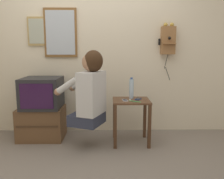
{
  "coord_description": "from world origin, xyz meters",
  "views": [
    {
      "loc": [
        0.26,
        -2.41,
        1.22
      ],
      "look_at": [
        0.3,
        0.57,
        0.73
      ],
      "focal_mm": 38.0,
      "sensor_mm": 36.0,
      "label": 1
    }
  ],
  "objects_px": {
    "wall_mirror": "(60,33)",
    "cell_phone_spare": "(138,99)",
    "water_bottle": "(131,89)",
    "framed_picture": "(39,31)",
    "wall_phone_antique": "(168,40)",
    "cell_phone_held": "(125,100)",
    "toothbrush": "(134,101)",
    "television": "(42,93)",
    "person": "(90,90)"
  },
  "relations": [
    {
      "from": "cell_phone_spare",
      "to": "water_bottle",
      "type": "bearing_deg",
      "value": 162.91
    },
    {
      "from": "wall_mirror",
      "to": "cell_phone_held",
      "type": "height_order",
      "value": "wall_mirror"
    },
    {
      "from": "framed_picture",
      "to": "person",
      "type": "bearing_deg",
      "value": -39.13
    },
    {
      "from": "wall_mirror",
      "to": "toothbrush",
      "type": "height_order",
      "value": "wall_mirror"
    },
    {
      "from": "wall_mirror",
      "to": "framed_picture",
      "type": "bearing_deg",
      "value": 179.43
    },
    {
      "from": "wall_phone_antique",
      "to": "toothbrush",
      "type": "relative_size",
      "value": 5.79
    },
    {
      "from": "toothbrush",
      "to": "television",
      "type": "bearing_deg",
      "value": 112.29
    },
    {
      "from": "framed_picture",
      "to": "water_bottle",
      "type": "xyz_separation_m",
      "value": [
        1.31,
        -0.39,
        -0.78
      ]
    },
    {
      "from": "person",
      "to": "cell_phone_spare",
      "type": "relative_size",
      "value": 6.72
    },
    {
      "from": "framed_picture",
      "to": "cell_phone_held",
      "type": "xyz_separation_m",
      "value": [
        1.22,
        -0.54,
        -0.9
      ]
    },
    {
      "from": "cell_phone_held",
      "to": "wall_phone_antique",
      "type": "bearing_deg",
      "value": 30.96
    },
    {
      "from": "television",
      "to": "framed_picture",
      "type": "distance_m",
      "value": 0.9
    },
    {
      "from": "framed_picture",
      "to": "water_bottle",
      "type": "distance_m",
      "value": 1.57
    },
    {
      "from": "television",
      "to": "cell_phone_spare",
      "type": "height_order",
      "value": "television"
    },
    {
      "from": "wall_phone_antique",
      "to": "cell_phone_spare",
      "type": "bearing_deg",
      "value": -137.85
    },
    {
      "from": "television",
      "to": "framed_picture",
      "type": "height_order",
      "value": "framed_picture"
    },
    {
      "from": "wall_phone_antique",
      "to": "wall_mirror",
      "type": "bearing_deg",
      "value": 178.5
    },
    {
      "from": "person",
      "to": "framed_picture",
      "type": "relative_size",
      "value": 2.28
    },
    {
      "from": "television",
      "to": "person",
      "type": "bearing_deg",
      "value": -25.53
    },
    {
      "from": "person",
      "to": "television",
      "type": "distance_m",
      "value": 0.76
    },
    {
      "from": "cell_phone_spare",
      "to": "person",
      "type": "bearing_deg",
      "value": -139.93
    },
    {
      "from": "framed_picture",
      "to": "wall_mirror",
      "type": "relative_size",
      "value": 0.59
    },
    {
      "from": "cell_phone_held",
      "to": "toothbrush",
      "type": "distance_m",
      "value": 0.12
    },
    {
      "from": "wall_mirror",
      "to": "toothbrush",
      "type": "xyz_separation_m",
      "value": [
        1.01,
        -0.6,
        -0.88
      ]
    },
    {
      "from": "person",
      "to": "cell_phone_held",
      "type": "bearing_deg",
      "value": -56.37
    },
    {
      "from": "framed_picture",
      "to": "cell_phone_held",
      "type": "relative_size",
      "value": 3.12
    },
    {
      "from": "water_bottle",
      "to": "framed_picture",
      "type": "bearing_deg",
      "value": 163.45
    },
    {
      "from": "wall_phone_antique",
      "to": "toothbrush",
      "type": "height_order",
      "value": "wall_phone_antique"
    },
    {
      "from": "person",
      "to": "wall_phone_antique",
      "type": "height_order",
      "value": "wall_phone_antique"
    },
    {
      "from": "framed_picture",
      "to": "toothbrush",
      "type": "distance_m",
      "value": 1.71
    },
    {
      "from": "person",
      "to": "cell_phone_spare",
      "type": "distance_m",
      "value": 0.66
    },
    {
      "from": "cell_phone_spare",
      "to": "toothbrush",
      "type": "bearing_deg",
      "value": -92.61
    },
    {
      "from": "wall_mirror",
      "to": "cell_phone_held",
      "type": "relative_size",
      "value": 5.33
    },
    {
      "from": "cell_phone_held",
      "to": "person",
      "type": "bearing_deg",
      "value": -175.19
    },
    {
      "from": "wall_phone_antique",
      "to": "water_bottle",
      "type": "height_order",
      "value": "wall_phone_antique"
    },
    {
      "from": "wall_mirror",
      "to": "cell_phone_held",
      "type": "bearing_deg",
      "value": -30.85
    },
    {
      "from": "cell_phone_spare",
      "to": "water_bottle",
      "type": "distance_m",
      "value": 0.17
    },
    {
      "from": "television",
      "to": "wall_mirror",
      "type": "distance_m",
      "value": 0.9
    },
    {
      "from": "wall_mirror",
      "to": "cell_phone_spare",
      "type": "distance_m",
      "value": 1.47
    },
    {
      "from": "toothbrush",
      "to": "water_bottle",
      "type": "bearing_deg",
      "value": 39.51
    },
    {
      "from": "framed_picture",
      "to": "cell_phone_spare",
      "type": "distance_m",
      "value": 1.73
    },
    {
      "from": "wall_phone_antique",
      "to": "cell_phone_held",
      "type": "height_order",
      "value": "wall_phone_antique"
    },
    {
      "from": "wall_phone_antique",
      "to": "wall_mirror",
      "type": "height_order",
      "value": "wall_mirror"
    },
    {
      "from": "wall_mirror",
      "to": "toothbrush",
      "type": "relative_size",
      "value": 4.89
    },
    {
      "from": "television",
      "to": "water_bottle",
      "type": "xyz_separation_m",
      "value": [
        1.22,
        -0.08,
        0.07
      ]
    },
    {
      "from": "person",
      "to": "water_bottle",
      "type": "height_order",
      "value": "person"
    },
    {
      "from": "wall_mirror",
      "to": "water_bottle",
      "type": "height_order",
      "value": "wall_mirror"
    },
    {
      "from": "person",
      "to": "wall_phone_antique",
      "type": "distance_m",
      "value": 1.39
    },
    {
      "from": "wall_mirror",
      "to": "water_bottle",
      "type": "distance_m",
      "value": 1.31
    },
    {
      "from": "framed_picture",
      "to": "cell_phone_spare",
      "type": "xyz_separation_m",
      "value": [
        1.4,
        -0.47,
        -0.9
      ]
    }
  ]
}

